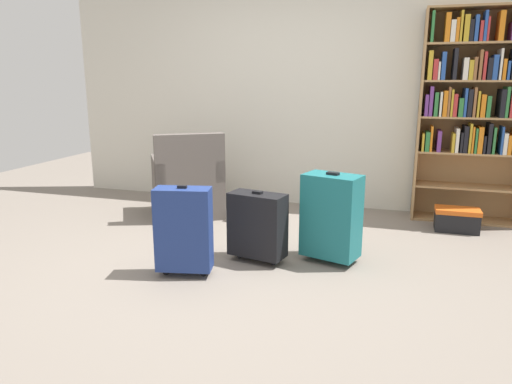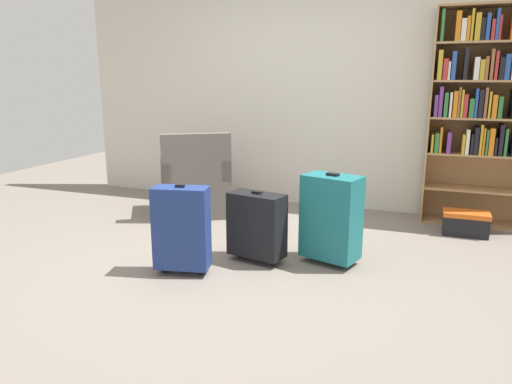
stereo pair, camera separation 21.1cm
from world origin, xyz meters
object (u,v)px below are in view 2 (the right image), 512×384
at_px(mug, 237,216).
at_px(suitcase_navy_blue, 182,228).
at_px(storage_box, 466,223).
at_px(suitcase_teal, 331,217).
at_px(suitcase_black, 257,225).
at_px(armchair, 195,185).
at_px(bookshelf, 491,102).

xyz_separation_m(mug, suitcase_navy_blue, (0.13, -1.40, 0.31)).
height_order(storage_box, suitcase_teal, suitcase_teal).
bearing_deg(suitcase_black, armchair, 135.76).
height_order(armchair, mug, armchair).
bearing_deg(armchair, suitcase_teal, -28.65).
bearing_deg(storage_box, suitcase_black, -141.27).
bearing_deg(mug, suitcase_navy_blue, -84.53).
relative_size(armchair, suitcase_black, 1.67).
xyz_separation_m(bookshelf, storage_box, (-0.15, -0.41, -1.10)).
bearing_deg(armchair, suitcase_black, -44.24).
bearing_deg(suitcase_black, suitcase_teal, 16.28).
bearing_deg(mug, suitcase_black, -59.60).
bearing_deg(storage_box, suitcase_navy_blue, -140.01).
distance_m(mug, suitcase_navy_blue, 1.44).
bearing_deg(suitcase_navy_blue, armchair, 113.85).
distance_m(bookshelf, storage_box, 1.19).
bearing_deg(bookshelf, suitcase_black, -135.87).
distance_m(bookshelf, suitcase_teal, 2.13).
relative_size(suitcase_teal, suitcase_navy_blue, 1.06).
xyz_separation_m(suitcase_teal, suitcase_navy_blue, (-1.00, -0.59, -0.02)).
height_order(storage_box, suitcase_navy_blue, suitcase_navy_blue).
height_order(bookshelf, suitcase_black, bookshelf).
bearing_deg(suitcase_navy_blue, suitcase_teal, 30.60).
bearing_deg(suitcase_navy_blue, suitcase_black, 44.27).
distance_m(mug, storage_box, 2.21).
bearing_deg(bookshelf, suitcase_navy_blue, -135.84).
xyz_separation_m(mug, storage_box, (2.19, 0.32, 0.07)).
xyz_separation_m(storage_box, suitcase_navy_blue, (-2.05, -1.72, 0.24)).
height_order(storage_box, suitcase_black, suitcase_black).
distance_m(mug, suitcase_teal, 1.43).
height_order(mug, suitcase_black, suitcase_black).
distance_m(storage_box, suitcase_navy_blue, 2.69).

